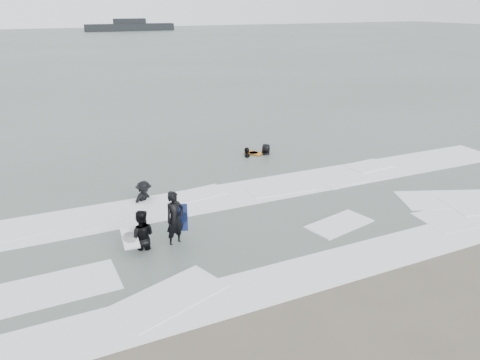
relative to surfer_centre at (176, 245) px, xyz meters
name	(u,v)px	position (x,y,z in m)	size (l,w,h in m)	color
ground	(306,263)	(3.36, -2.88, 0.00)	(320.00, 320.00, 0.00)	brown
sea	(64,49)	(3.36, 77.12, 0.06)	(320.00, 320.00, 0.00)	#47544C
surfer_centre	(176,245)	(0.00, 0.00, 0.00)	(0.72, 0.47, 1.97)	black
surfer_wading	(142,249)	(-1.12, 0.20, 0.00)	(0.95, 0.74, 1.95)	black
surfer_breaker	(145,202)	(-0.11, 4.04, 0.00)	(1.15, 0.66, 1.78)	black
surfer_right_near	(247,157)	(6.34, 7.74, 0.00)	(1.00, 0.42, 1.71)	black
surfer_right_far	(266,155)	(7.45, 7.66, 0.00)	(0.87, 0.57, 1.78)	black
surf_foam	(254,217)	(3.36, 0.82, 0.04)	(30.03, 9.06, 0.09)	white
bodyboards	(200,194)	(1.89, 2.80, 0.50)	(9.12, 8.89, 1.25)	#0F1B4A
vessel_horizon	(130,26)	(26.97, 132.19, 1.31)	(25.72, 4.59, 3.49)	black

